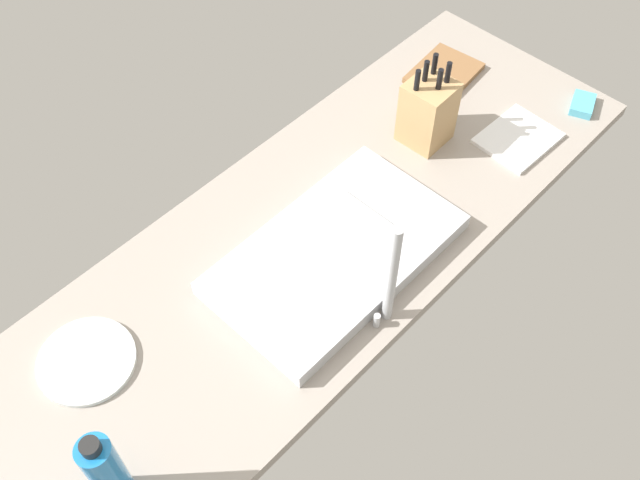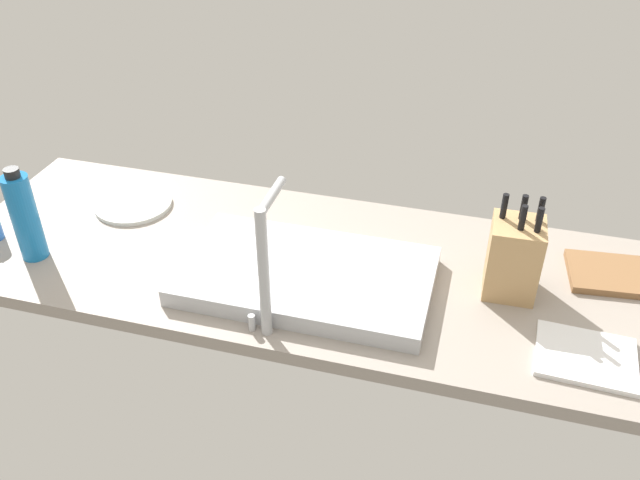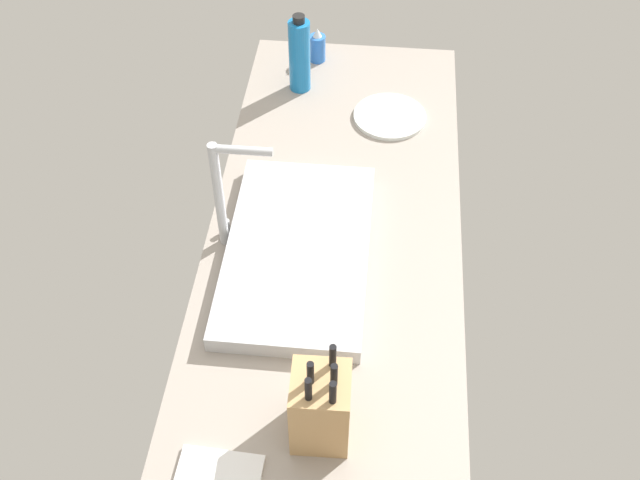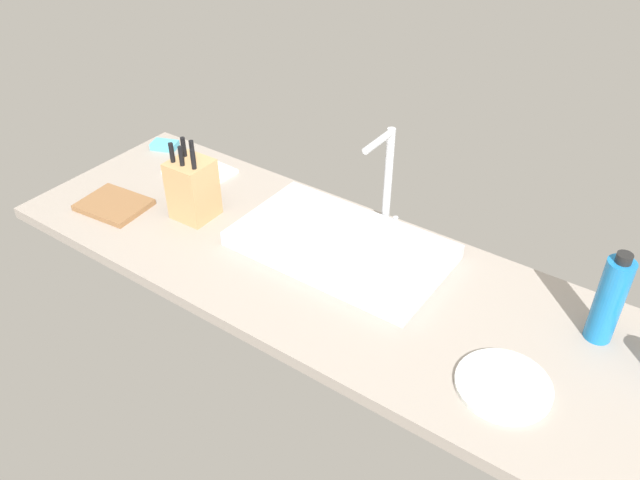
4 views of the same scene
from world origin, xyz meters
The scene contains 7 objects.
countertop_slab centered at (0.00, 0.00, 1.75)cm, with size 191.03×64.59×3.50cm, color gray.
sink_basin centered at (0.85, 8.30, 5.70)cm, with size 59.75×34.67×4.40cm, color #B7BABF.
faucet centered at (4.42, 25.80, 22.13)cm, with size 5.50×14.83×31.86cm.
knife_block centered at (-45.93, -1.90, 13.11)cm, with size 12.06×11.93×24.69cm.
soap_bottle centered at (85.84, 11.99, 8.35)cm, with size 5.19×5.19×11.49cm.
water_bottle centered at (70.49, 15.82, 15.26)cm, with size 6.54×6.54×25.02cm.
dinner_plate centered at (58.11, -12.38, 4.10)cm, with size 21.53×21.53×1.20cm, color silver.
Camera 3 is at (-122.40, -9.29, 145.74)cm, focal length 42.74 mm.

